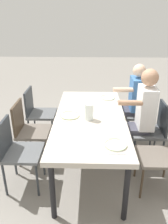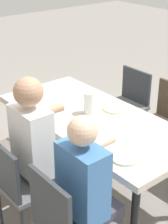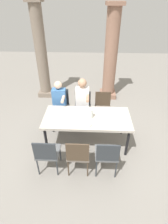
# 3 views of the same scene
# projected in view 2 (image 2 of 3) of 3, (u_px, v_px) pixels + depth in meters

# --- Properties ---
(ground_plane) EXTENTS (16.00, 16.00, 0.00)m
(ground_plane) POSITION_uv_depth(u_px,v_px,m) (93.00, 184.00, 3.63)
(ground_plane) COLOR gray
(dining_table) EXTENTS (1.95, 0.90, 0.76)m
(dining_table) POSITION_uv_depth(u_px,v_px,m) (94.00, 123.00, 3.33)
(dining_table) COLOR beige
(dining_table) RESTS_ON ground
(chair_west_north) EXTENTS (0.44, 0.44, 0.95)m
(chair_west_north) POSITION_uv_depth(u_px,v_px,m) (66.00, 223.00, 2.38)
(chair_west_north) COLOR #5B5E61
(chair_west_north) RESTS_ON ground
(chair_mid_north) EXTENTS (0.44, 0.44, 0.89)m
(chair_mid_north) POSITION_uv_depth(u_px,v_px,m) (21.00, 181.00, 2.81)
(chair_mid_north) COLOR #5B5E61
(chair_mid_north) RESTS_ON ground
(chair_mid_south) EXTENTS (0.44, 0.44, 0.88)m
(chair_mid_south) POSITION_uv_depth(u_px,v_px,m) (165.00, 119.00, 3.80)
(chair_mid_south) COLOR #6A6158
(chair_mid_south) RESTS_ON ground
(chair_east_south) EXTENTS (0.44, 0.44, 0.88)m
(chair_east_south) POSITION_uv_depth(u_px,v_px,m) (128.00, 101.00, 4.17)
(chair_east_south) COLOR #5B5E61
(chair_east_south) RESTS_ON ground
(diner_woman_green) EXTENTS (0.35, 0.50, 1.36)m
(diner_woman_green) POSITION_uv_depth(u_px,v_px,m) (39.00, 151.00, 2.83)
(diner_woman_green) COLOR #3F3F4C
(diner_woman_green) RESTS_ON ground
(diner_man_white) EXTENTS (0.35, 0.49, 1.28)m
(diner_man_white) POSITION_uv_depth(u_px,v_px,m) (90.00, 193.00, 2.44)
(diner_man_white) COLOR #3F3F4C
(diner_man_white) RESTS_ON ground
(plate_0) EXTENTS (0.22, 0.22, 0.02)m
(plate_0) POSITION_uv_depth(u_px,v_px,m) (125.00, 158.00, 2.67)
(plate_0) COLOR white
(plate_0) RESTS_ON dining_table
(fork_0) EXTENTS (0.02, 0.17, 0.01)m
(fork_0) POSITION_uv_depth(u_px,v_px,m) (140.00, 167.00, 2.57)
(fork_0) COLOR silver
(fork_0) RESTS_ON dining_table
(spoon_0) EXTENTS (0.03, 0.17, 0.01)m
(spoon_0) POSITION_uv_depth(u_px,v_px,m) (111.00, 150.00, 2.78)
(spoon_0) COLOR silver
(spoon_0) RESTS_ON dining_table
(plate_1) EXTENTS (0.25, 0.25, 0.02)m
(plate_1) POSITION_uv_depth(u_px,v_px,m) (116.00, 108.00, 3.44)
(plate_1) COLOR silver
(plate_1) RESTS_ON dining_table
(fork_1) EXTENTS (0.03, 0.17, 0.01)m
(fork_1) POSITION_uv_depth(u_px,v_px,m) (127.00, 114.00, 3.33)
(fork_1) COLOR silver
(fork_1) RESTS_ON dining_table
(spoon_1) EXTENTS (0.02, 0.17, 0.01)m
(spoon_1) POSITION_uv_depth(u_px,v_px,m) (105.00, 104.00, 3.54)
(spoon_1) COLOR silver
(spoon_1) RESTS_ON dining_table
(plate_2) EXTENTS (0.23, 0.23, 0.02)m
(plate_2) POSITION_uv_depth(u_px,v_px,m) (30.00, 100.00, 3.62)
(plate_2) COLOR white
(plate_2) RESTS_ON dining_table
(fork_2) EXTENTS (0.03, 0.17, 0.01)m
(fork_2) POSITION_uv_depth(u_px,v_px,m) (38.00, 105.00, 3.51)
(fork_2) COLOR silver
(fork_2) RESTS_ON dining_table
(spoon_2) EXTENTS (0.03, 0.17, 0.01)m
(spoon_2) POSITION_uv_depth(u_px,v_px,m) (22.00, 95.00, 3.72)
(spoon_2) COLOR silver
(spoon_2) RESTS_ON dining_table
(water_pitcher) EXTENTS (0.11, 0.11, 0.21)m
(water_pitcher) POSITION_uv_depth(u_px,v_px,m) (90.00, 104.00, 3.32)
(water_pitcher) COLOR white
(water_pitcher) RESTS_ON dining_table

